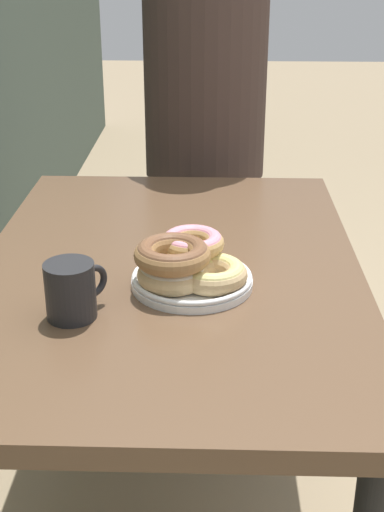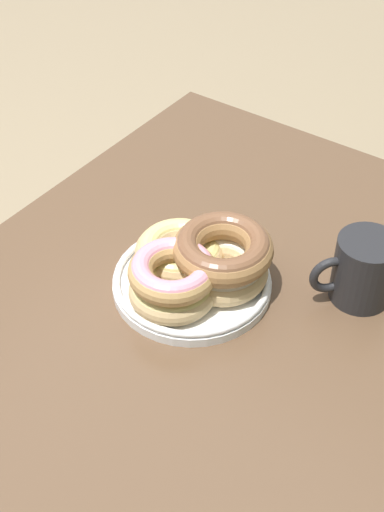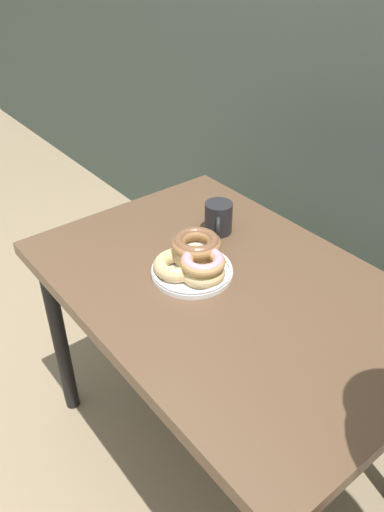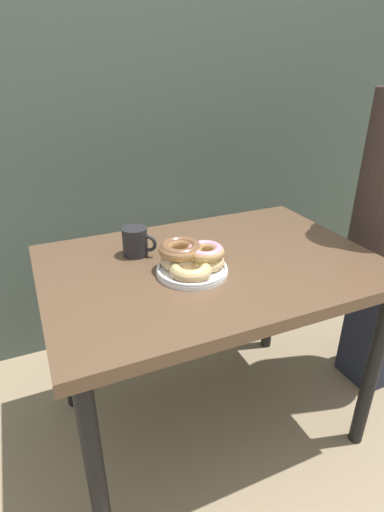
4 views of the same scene
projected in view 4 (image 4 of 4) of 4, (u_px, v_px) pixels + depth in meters
ground_plane at (255, 500)px, 1.34m from camera, size 14.00×14.00×0.00m
wall_back at (135, 69)px, 1.69m from camera, size 8.00×0.05×2.60m
dining_table at (211, 283)px, 1.36m from camera, size 1.10×0.75×0.73m
donut_plate at (191, 260)px, 1.24m from camera, size 0.22×0.23×0.09m
coffee_mug at (136, 241)px, 1.35m from camera, size 0.11×0.10×0.10m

